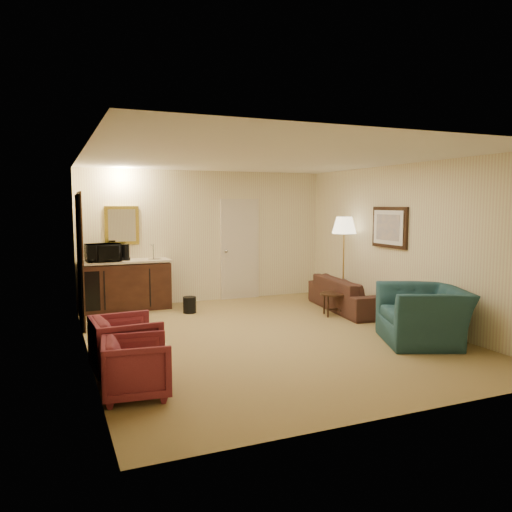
{
  "coord_description": "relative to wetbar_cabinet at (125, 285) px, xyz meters",
  "views": [
    {
      "loc": [
        -2.91,
        -6.58,
        1.95
      ],
      "look_at": [
        0.04,
        0.5,
        1.15
      ],
      "focal_mm": 35.0,
      "sensor_mm": 36.0,
      "label": 1
    }
  ],
  "objects": [
    {
      "name": "floor_lamp",
      "position": [
        3.85,
        -1.32,
        0.4
      ],
      "size": [
        0.54,
        0.54,
        1.72
      ],
      "primitive_type": "cube",
      "rotation": [
        0.0,
        0.0,
        -0.21
      ],
      "color": "gold",
      "rests_on": "ground"
    },
    {
      "name": "teal_armchair",
      "position": [
        3.55,
        -3.86,
        0.07
      ],
      "size": [
        1.19,
        1.42,
        1.06
      ],
      "primitive_type": "imported",
      "rotation": [
        0.0,
        0.0,
        -1.96
      ],
      "color": "#1C3D46",
      "rests_on": "ground"
    },
    {
      "name": "rose_chair_near",
      "position": [
        -0.5,
        -3.59,
        -0.09
      ],
      "size": [
        0.72,
        0.77,
        0.74
      ],
      "primitive_type": "imported",
      "rotation": [
        0.0,
        0.0,
        1.64
      ],
      "color": "maroon",
      "rests_on": "ground"
    },
    {
      "name": "room_walls",
      "position": [
        1.55,
        -1.95,
        1.26
      ],
      "size": [
        5.02,
        6.01,
        2.61
      ],
      "color": "beige",
      "rests_on": "ground"
    },
    {
      "name": "sofa",
      "position": [
        3.8,
        -1.63,
        -0.06
      ],
      "size": [
        0.82,
        2.1,
        0.8
      ],
      "primitive_type": "imported",
      "rotation": [
        0.0,
        0.0,
        1.46
      ],
      "color": "black",
      "rests_on": "ground"
    },
    {
      "name": "rose_chair_far",
      "position": [
        -0.5,
        -4.32,
        -0.12
      ],
      "size": [
        0.68,
        0.72,
        0.67
      ],
      "primitive_type": "imported",
      "rotation": [
        0.0,
        0.0,
        1.46
      ],
      "color": "maroon",
      "rests_on": "ground"
    },
    {
      "name": "waste_bin",
      "position": [
        1.02,
        -0.72,
        -0.31
      ],
      "size": [
        0.24,
        0.24,
        0.29
      ],
      "primitive_type": "cylinder",
      "rotation": [
        0.0,
        0.0,
        0.04
      ],
      "color": "black",
      "rests_on": "ground"
    },
    {
      "name": "coffee_table",
      "position": [
        3.39,
        -1.92,
        -0.26
      ],
      "size": [
        0.81,
        0.66,
        0.41
      ],
      "primitive_type": "cube",
      "rotation": [
        0.0,
        0.0,
        -0.29
      ],
      "color": "black",
      "rests_on": "ground"
    },
    {
      "name": "wetbar_cabinet",
      "position": [
        0.0,
        0.0,
        0.0
      ],
      "size": [
        1.64,
        0.58,
        0.92
      ],
      "primitive_type": "cube",
      "color": "#3B1E12",
      "rests_on": "ground"
    },
    {
      "name": "microwave",
      "position": [
        -0.39,
        -0.08,
        0.66
      ],
      "size": [
        0.62,
        0.39,
        0.4
      ],
      "primitive_type": "imported",
      "rotation": [
        0.0,
        0.0,
        0.13
      ],
      "color": "black",
      "rests_on": "wetbar_cabinet"
    },
    {
      "name": "ground",
      "position": [
        1.65,
        -2.72,
        -0.46
      ],
      "size": [
        6.0,
        6.0,
        0.0
      ],
      "primitive_type": "plane",
      "color": "#9B864F",
      "rests_on": "ground"
    },
    {
      "name": "coffee_maker",
      "position": [
        0.01,
        -0.0,
        0.61
      ],
      "size": [
        0.16,
        0.16,
        0.3
      ],
      "primitive_type": "cylinder",
      "rotation": [
        0.0,
        0.0,
        -0.01
      ],
      "color": "black",
      "rests_on": "wetbar_cabinet"
    }
  ]
}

